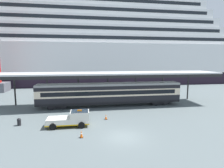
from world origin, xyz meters
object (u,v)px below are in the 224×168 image
at_px(quay_bollard, 19,122).
at_px(cruise_ship, 57,40).
at_px(service_truck, 72,118).
at_px(traffic_cone_near, 106,117).
at_px(train_carriage, 110,93).
at_px(traffic_cone_mid, 81,134).

bearing_deg(quay_bollard, cruise_ship, 91.08).
relative_size(service_truck, traffic_cone_near, 7.19).
relative_size(train_carriage, traffic_cone_mid, 31.75).
height_order(traffic_cone_near, quay_bollard, quay_bollard).
bearing_deg(service_truck, traffic_cone_near, 22.19).
height_order(traffic_cone_mid, quay_bollard, quay_bollard).
distance_m(traffic_cone_near, quay_bollard, 11.07).
relative_size(traffic_cone_near, traffic_cone_mid, 0.92).
xyz_separation_m(cruise_ship, quay_bollard, (0.81, -42.77, -14.44)).
relative_size(service_truck, traffic_cone_mid, 6.60).
relative_size(service_truck, quay_bollard, 5.43).
bearing_deg(quay_bollard, service_truck, -10.26).
height_order(train_carriage, service_truck, train_carriage).
relative_size(traffic_cone_near, quay_bollard, 0.76).
distance_m(service_truck, quay_bollard, 6.74).
bearing_deg(traffic_cone_mid, cruise_ship, 100.21).
bearing_deg(cruise_ship, traffic_cone_mid, -79.79).
relative_size(cruise_ship, quay_bollard, 135.51).
height_order(traffic_cone_near, traffic_cone_mid, traffic_cone_mid).
distance_m(train_carriage, traffic_cone_mid, 13.70).
distance_m(traffic_cone_near, traffic_cone_mid, 6.35).
height_order(cruise_ship, service_truck, cruise_ship).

